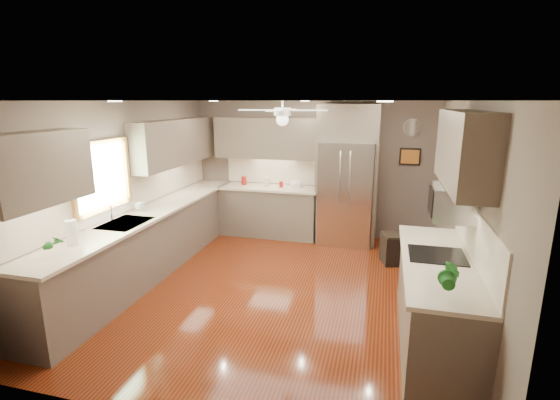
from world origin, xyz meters
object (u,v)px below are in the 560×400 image
at_px(canister_c, 267,182).
at_px(bowl, 296,186).
at_px(canister_a, 244,181).
at_px(canister_d, 281,184).
at_px(stool, 395,248).
at_px(potted_plant_left, 53,243).
at_px(paper_towel, 72,233).
at_px(soap_bottle, 140,205).
at_px(refrigerator, 347,177).
at_px(potted_plant_right, 450,277).
at_px(microwave, 452,202).

xyz_separation_m(canister_c, bowl, (0.57, 0.00, -0.06)).
distance_m(canister_a, bowl, 1.04).
height_order(canister_d, stool, canister_d).
bearing_deg(bowl, potted_plant_left, -113.77).
bearing_deg(canister_a, canister_c, -5.61).
height_order(potted_plant_left, paper_towel, paper_towel).
distance_m(soap_bottle, refrigerator, 3.47).
xyz_separation_m(potted_plant_right, bowl, (-2.11, 3.83, -0.14)).
height_order(canister_c, potted_plant_left, potted_plant_left).
bearing_deg(paper_towel, microwave, 11.76).
bearing_deg(canister_d, stool, -21.85).
bearing_deg(microwave, refrigerator, 116.09).
xyz_separation_m(canister_c, refrigerator, (1.48, -0.05, 0.16)).
bearing_deg(potted_plant_right, canister_a, 129.08).
height_order(canister_c, soap_bottle, soap_bottle).
height_order(soap_bottle, microwave, microwave).
xyz_separation_m(canister_a, stool, (2.82, -0.89, -0.78)).
xyz_separation_m(canister_c, microwave, (2.81, -2.75, 0.45)).
distance_m(soap_bottle, bowl, 2.83).
bearing_deg(soap_bottle, microwave, -8.59).
relative_size(potted_plant_right, stool, 0.70).
relative_size(canister_a, stool, 0.32).
bearing_deg(microwave, canister_c, 135.57).
relative_size(potted_plant_left, potted_plant_right, 0.79).
bearing_deg(soap_bottle, stool, 19.54).
xyz_separation_m(potted_plant_left, refrigerator, (2.64, 3.85, 0.12)).
height_order(canister_c, potted_plant_right, potted_plant_right).
bearing_deg(bowl, microwave, -50.87).
bearing_deg(canister_d, paper_towel, -112.34).
relative_size(potted_plant_right, paper_towel, 1.08).
bearing_deg(potted_plant_left, canister_d, 69.76).
distance_m(refrigerator, stool, 1.52).
bearing_deg(bowl, paper_towel, -116.04).
bearing_deg(canister_a, soap_bottle, -110.49).
xyz_separation_m(soap_bottle, potted_plant_right, (3.96, -1.69, 0.08)).
bearing_deg(microwave, canister_d, 132.71).
relative_size(soap_bottle, microwave, 0.34).
relative_size(refrigerator, stool, 5.03).
bearing_deg(stool, soap_bottle, -160.46).
bearing_deg(canister_a, potted_plant_right, -50.92).
distance_m(canister_c, potted_plant_left, 4.07).
distance_m(canister_c, canister_d, 0.28).
bearing_deg(stool, potted_plant_left, -138.96).
height_order(potted_plant_right, paper_towel, potted_plant_right).
bearing_deg(canister_a, bowl, -2.34).
height_order(canister_a, paper_towel, paper_towel).
bearing_deg(potted_plant_right, canister_c, 124.99).
xyz_separation_m(canister_d, potted_plant_right, (2.40, -3.82, 0.11)).
height_order(canister_d, soap_bottle, soap_bottle).
height_order(canister_c, stool, canister_c).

